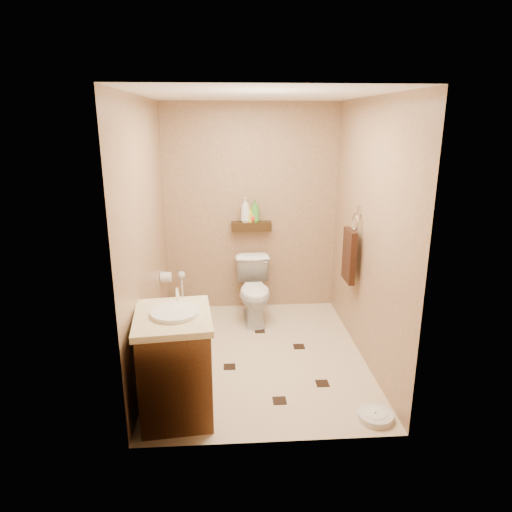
{
  "coord_description": "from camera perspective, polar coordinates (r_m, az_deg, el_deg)",
  "views": [
    {
      "loc": [
        -0.29,
        -3.97,
        2.2
      ],
      "look_at": [
        -0.01,
        0.25,
        0.94
      ],
      "focal_mm": 32.0,
      "sensor_mm": 36.0,
      "label": 1
    }
  ],
  "objects": [
    {
      "name": "wall_right",
      "position": [
        4.29,
        13.81,
        2.69
      ],
      "size": [
        0.04,
        2.5,
        2.4
      ],
      "primitive_type": "cube",
      "color": "tan",
      "rests_on": "ground"
    },
    {
      "name": "toilet",
      "position": [
        5.15,
        -0.17,
        -4.38
      ],
      "size": [
        0.41,
        0.7,
        0.7
      ],
      "primitive_type": "imported",
      "rotation": [
        0.0,
        0.0,
        0.03
      ],
      "color": "white",
      "rests_on": "ground"
    },
    {
      "name": "wall_left",
      "position": [
        4.15,
        -13.55,
        2.24
      ],
      "size": [
        0.04,
        2.5,
        2.4
      ],
      "primitive_type": "cube",
      "color": "tan",
      "rests_on": "ground"
    },
    {
      "name": "toilet_paper",
      "position": [
        4.93,
        -11.2,
        -2.61
      ],
      "size": [
        0.12,
        0.11,
        0.12
      ],
      "color": "silver",
      "rests_on": "wall_left"
    },
    {
      "name": "wall_shelf",
      "position": [
        5.28,
        -0.58,
        3.75
      ],
      "size": [
        0.46,
        0.14,
        0.1
      ],
      "primitive_type": "cube",
      "color": "#321E0D",
      "rests_on": "wall_back"
    },
    {
      "name": "bottle_b",
      "position": [
        5.25,
        -0.72,
        5.19
      ],
      "size": [
        0.11,
        0.11,
        0.17
      ],
      "primitive_type": "imported",
      "rotation": [
        0.0,
        0.0,
        0.85
      ],
      "color": "yellow",
      "rests_on": "wall_shelf"
    },
    {
      "name": "bathroom_scale",
      "position": [
        3.81,
        14.69,
        -18.79
      ],
      "size": [
        0.3,
        0.3,
        0.05
      ],
      "rotation": [
        0.0,
        0.0,
        -0.13
      ],
      "color": "silver",
      "rests_on": "ground"
    },
    {
      "name": "vanity",
      "position": [
        3.62,
        -10.06,
        -13.01
      ],
      "size": [
        0.62,
        0.73,
        0.96
      ],
      "rotation": [
        0.0,
        0.0,
        0.1
      ],
      "color": "brown",
      "rests_on": "ground"
    },
    {
      "name": "bottle_c",
      "position": [
        5.25,
        -0.39,
        5.02
      ],
      "size": [
        0.15,
        0.15,
        0.14
      ],
      "primitive_type": "imported",
      "rotation": [
        0.0,
        0.0,
        2.59
      ],
      "color": "red",
      "rests_on": "wall_shelf"
    },
    {
      "name": "ground",
      "position": [
        4.55,
        0.33,
        -12.29
      ],
      "size": [
        2.5,
        2.5,
        0.0
      ],
      "primitive_type": "plane",
      "color": "beige",
      "rests_on": "ground"
    },
    {
      "name": "wall_back",
      "position": [
        5.32,
        -0.64,
        5.83
      ],
      "size": [
        2.0,
        0.04,
        2.4
      ],
      "primitive_type": "cube",
      "color": "tan",
      "rests_on": "ground"
    },
    {
      "name": "bottle_a",
      "position": [
        5.24,
        -1.35,
        5.8
      ],
      "size": [
        0.14,
        0.14,
        0.29
      ],
      "primitive_type": "imported",
      "rotation": [
        0.0,
        0.0,
        5.95
      ],
      "color": "silver",
      "rests_on": "wall_shelf"
    },
    {
      "name": "bottle_d",
      "position": [
        5.24,
        -0.11,
        5.66
      ],
      "size": [
        0.1,
        0.1,
        0.26
      ],
      "primitive_type": "imported",
      "rotation": [
        0.0,
        0.0,
        3.1
      ],
      "color": "green",
      "rests_on": "wall_shelf"
    },
    {
      "name": "floor_accents",
      "position": [
        4.5,
        1.0,
        -12.58
      ],
      "size": [
        1.16,
        1.4,
        0.01
      ],
      "color": "black",
      "rests_on": "ground"
    },
    {
      "name": "towel_ring",
      "position": [
        4.56,
        11.63,
        0.34
      ],
      "size": [
        0.12,
        0.3,
        0.76
      ],
      "color": "silver",
      "rests_on": "wall_right"
    },
    {
      "name": "toilet_brush",
      "position": [
        5.45,
        -9.17,
        -5.27
      ],
      "size": [
        0.12,
        0.12,
        0.52
      ],
      "color": "#165B57",
      "rests_on": "ground"
    },
    {
      "name": "wall_front",
      "position": [
        2.91,
        2.16,
        -3.48
      ],
      "size": [
        2.0,
        0.04,
        2.4
      ],
      "primitive_type": "cube",
      "color": "tan",
      "rests_on": "ground"
    },
    {
      "name": "ceiling",
      "position": [
        3.98,
        0.39,
        19.53
      ],
      "size": [
        2.0,
        2.5,
        0.02
      ],
      "primitive_type": "cube",
      "color": "white",
      "rests_on": "wall_back"
    }
  ]
}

